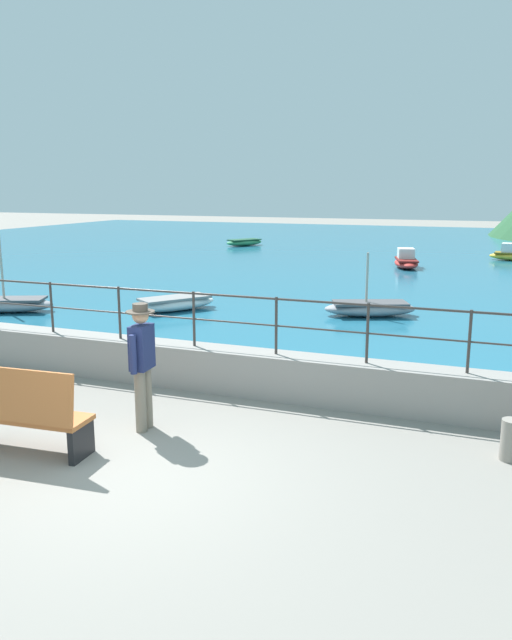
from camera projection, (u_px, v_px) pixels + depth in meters
name	position (u px, v px, depth m)	size (l,w,h in m)	color
ground_plane	(126.00, 475.00, 7.16)	(120.00, 120.00, 0.00)	gray
promenade_wall	(234.00, 371.00, 10.01)	(20.00, 0.56, 0.70)	gray
railing	(234.00, 312.00, 9.81)	(18.44, 0.04, 0.90)	#383330
lake_water	(414.00, 254.00, 30.73)	(64.00, 44.32, 0.06)	#236B89
bench_main	(19.00, 411.00, 7.61)	(1.74, 0.68, 1.13)	#B76633
person_walking	(142.00, 360.00, 8.31)	(0.38, 0.57, 1.75)	slate
bollard	(511.00, 440.00, 7.50)	(0.24, 0.24, 0.51)	gray
boat_0	(370.00, 308.00, 15.68)	(2.47, 1.70, 1.60)	gray
boat_1	(244.00, 242.00, 34.56)	(1.99, 2.42, 0.36)	#338C59
boat_2	(175.00, 303.00, 16.38)	(2.05, 2.40, 0.36)	white
boat_3	(406.00, 261.00, 25.15)	(1.44, 2.45, 0.76)	red
boat_6	(9.00, 304.00, 16.20)	(2.47, 1.73, 2.08)	gray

